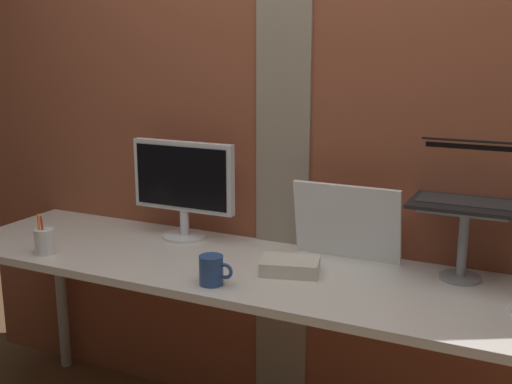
# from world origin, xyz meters

# --- Properties ---
(brick_wall_back) EXTENTS (3.44, 0.16, 2.33)m
(brick_wall_back) POSITION_xyz_m (0.00, 0.43, 1.16)
(brick_wall_back) COLOR brown
(brick_wall_back) RESTS_ON ground_plane
(desk) EXTENTS (2.36, 0.63, 0.78)m
(desk) POSITION_xyz_m (-0.14, 0.06, 0.71)
(desk) COLOR silver
(desk) RESTS_ON ground_plane
(monitor) EXTENTS (0.45, 0.18, 0.40)m
(monitor) POSITION_xyz_m (-0.50, 0.25, 1.01)
(monitor) COLOR white
(monitor) RESTS_ON desk
(laptop_stand) EXTENTS (0.28, 0.22, 0.26)m
(laptop_stand) POSITION_xyz_m (0.59, 0.25, 0.95)
(laptop_stand) COLOR gray
(laptop_stand) RESTS_ON desk
(laptop) EXTENTS (0.36, 0.28, 0.21)m
(laptop) POSITION_xyz_m (0.59, 0.31, 1.09)
(laptop) COLOR black
(laptop) RESTS_ON laptop_stand
(whiteboard_panel) EXTENTS (0.40, 0.07, 0.29)m
(whiteboard_panel) POSITION_xyz_m (0.17, 0.28, 0.92)
(whiteboard_panel) COLOR white
(whiteboard_panel) RESTS_ON desk
(pen_cup) EXTENTS (0.07, 0.07, 0.16)m
(pen_cup) POSITION_xyz_m (-0.87, -0.16, 0.83)
(pen_cup) COLOR white
(pen_cup) RESTS_ON desk
(coffee_mug) EXTENTS (0.12, 0.08, 0.10)m
(coffee_mug) POSITION_xyz_m (-0.15, -0.16, 0.83)
(coffee_mug) COLOR #2D4C8C
(coffee_mug) RESTS_ON desk
(paper_clutter_stack) EXTENTS (0.23, 0.19, 0.05)m
(paper_clutter_stack) POSITION_xyz_m (0.04, 0.06, 0.80)
(paper_clutter_stack) COLOR silver
(paper_clutter_stack) RESTS_ON desk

